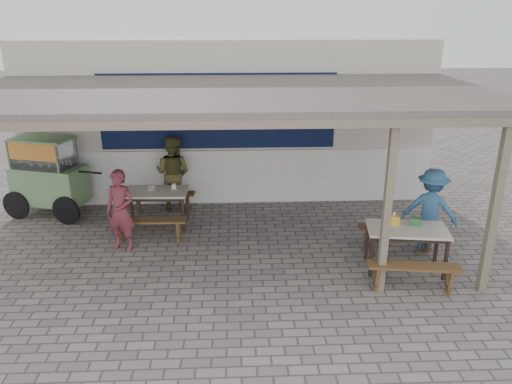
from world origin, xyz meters
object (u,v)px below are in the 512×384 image
at_px(table_right, 407,233).
at_px(donation_box, 416,222).
at_px(bench_left_wall, 163,198).
at_px(patron_street_side, 121,211).
at_px(tissue_box, 394,220).
at_px(bench_right_wall, 398,234).
at_px(condiment_jar, 174,186).
at_px(bench_right_street, 413,272).
at_px(condiment_bowl, 151,188).
at_px(table_left, 156,195).
at_px(patron_wall_side, 173,173).
at_px(patron_right_table, 431,209).
at_px(bench_left_street, 150,225).
at_px(vendor_cart, 48,174).

xyz_separation_m(table_right, donation_box, (0.17, 0.12, 0.14)).
xyz_separation_m(bench_left_wall, patron_street_side, (-0.49, -1.71, 0.41)).
height_order(patron_street_side, tissue_box, patron_street_side).
height_order(bench_left_wall, bench_right_wall, same).
bearing_deg(condiment_jar, patron_street_side, -126.25).
relative_size(bench_right_wall, patron_street_side, 0.94).
distance_m(bench_right_street, condiment_bowl, 5.14).
xyz_separation_m(table_left, bench_right_street, (4.24, -2.66, -0.33)).
bearing_deg(table_left, patron_street_side, -112.85).
bearing_deg(patron_wall_side, tissue_box, 165.89).
distance_m(patron_right_table, tissue_box, 1.08).
bearing_deg(patron_wall_side, patron_street_side, 90.04).
relative_size(donation_box, condiment_bowl, 1.05).
relative_size(patron_street_side, patron_wall_side, 0.91).
height_order(bench_right_wall, condiment_bowl, condiment_bowl).
bearing_deg(patron_street_side, patron_right_table, 17.60).
distance_m(patron_street_side, patron_wall_side, 2.04).
height_order(bench_left_street, bench_right_street, same).
bearing_deg(patron_right_table, condiment_jar, 13.67).
height_order(bench_left_street, vendor_cart, vendor_cart).
bearing_deg(bench_right_wall, tissue_box, -110.54).
xyz_separation_m(table_left, patron_right_table, (5.03, -1.15, 0.07)).
relative_size(patron_wall_side, patron_right_table, 1.10).
bearing_deg(bench_left_street, bench_left_wall, 90.00).
bearing_deg(bench_left_wall, table_right, -29.84).
bearing_deg(patron_wall_side, table_right, 165.29).
height_order(vendor_cart, tissue_box, vendor_cart).
relative_size(bench_left_street, condiment_bowl, 7.61).
height_order(tissue_box, condiment_bowl, tissue_box).
bearing_deg(patron_right_table, patron_street_side, 27.20).
bearing_deg(patron_right_table, table_right, 78.55).
relative_size(table_left, tissue_box, 8.81).
bearing_deg(patron_street_side, condiment_jar, 72.90).
height_order(bench_left_wall, bench_right_street, same).
xyz_separation_m(patron_street_side, condiment_bowl, (0.37, 1.08, 0.03)).
relative_size(bench_right_wall, donation_box, 7.47).
bearing_deg(bench_right_street, patron_right_table, 70.28).
height_order(bench_left_wall, condiment_bowl, condiment_bowl).
bearing_deg(bench_left_wall, bench_right_wall, -22.32).
xyz_separation_m(bench_left_wall, condiment_bowl, (-0.11, -0.63, 0.44)).
height_order(patron_wall_side, donation_box, patron_wall_side).
bearing_deg(table_right, patron_street_side, 176.50).
height_order(vendor_cart, patron_street_side, vendor_cart).
relative_size(bench_left_street, patron_right_table, 0.91).
xyz_separation_m(patron_wall_side, tissue_box, (3.91, -2.70, 0.01)).
height_order(bench_right_street, donation_box, donation_box).
bearing_deg(donation_box, condiment_bowl, 157.16).
distance_m(table_right, bench_right_wall, 0.77).
bearing_deg(table_right, donation_box, 41.66).
relative_size(patron_right_table, tissue_box, 10.30).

